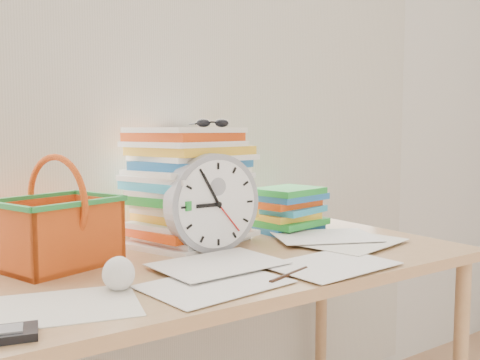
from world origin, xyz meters
TOP-DOWN VIEW (x-y plane):
  - curtain at (0.00, 1.98)m, footprint 2.40×0.01m
  - desk at (0.00, 1.60)m, footprint 1.40×0.70m
  - paper_stack at (0.03, 1.83)m, footprint 0.42×0.38m
  - clock at (0.02, 1.67)m, footprint 0.28×0.06m
  - sunglasses at (0.08, 1.78)m, footprint 0.14×0.13m
  - book_stack at (0.41, 1.80)m, footprint 0.28×0.24m
  - basket at (-0.39, 1.76)m, footprint 0.33×0.29m
  - crumpled_ball at (-0.34, 1.48)m, footprint 0.07×0.07m
  - pen at (0.03, 1.35)m, footprint 0.15×0.06m
  - scattered_papers at (0.00, 1.60)m, footprint 1.26×0.42m

SIDE VIEW (x-z plane):
  - desk at x=0.00m, z-range 0.30..1.05m
  - pen at x=0.03m, z-range 0.75..0.76m
  - scattered_papers at x=0.00m, z-range 0.75..0.77m
  - crumpled_ball at x=-0.34m, z-range 0.75..0.82m
  - book_stack at x=0.41m, z-range 0.75..0.90m
  - basket at x=-0.39m, z-range 0.75..1.03m
  - clock at x=0.02m, z-range 0.75..1.03m
  - paper_stack at x=0.03m, z-range 0.75..1.10m
  - sunglasses at x=0.08m, z-range 1.10..1.13m
  - curtain at x=0.00m, z-range 0.05..2.55m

